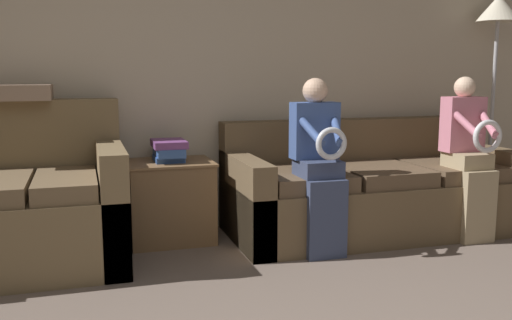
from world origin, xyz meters
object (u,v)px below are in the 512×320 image
book_stack (169,150)px  floor_lamp (497,26)px  side_shelf (170,200)px  throw_pillow (17,92)px  couch_main (370,192)px  child_right_seated (469,152)px  child_left_seated (319,159)px  couch_side (2,210)px

book_stack → floor_lamp: 2.87m
side_shelf → throw_pillow: size_ratio=1.37×
couch_main → throw_pillow: 2.58m
child_right_seated → throw_pillow: size_ratio=2.65×
floor_lamp → couch_main: bearing=-169.5°
side_shelf → book_stack: size_ratio=1.89×
child_left_seated → book_stack: bearing=148.4°
throw_pillow → book_stack: bearing=-6.6°
child_left_seated → book_stack: (-0.90, 0.55, 0.02)m
child_left_seated → child_right_seated: child_right_seated is taller
side_shelf → floor_lamp: size_ratio=0.33×
couch_side → couch_main: bearing=1.0°
side_shelf → throw_pillow: 1.24m
couch_side → side_shelf: size_ratio=2.45×
child_right_seated → side_shelf: size_ratio=1.94×
couch_side → child_left_seated: bearing=-9.5°
child_right_seated → child_left_seated: bearing=179.9°
child_right_seated → floor_lamp: bearing=42.1°
couch_main → child_left_seated: size_ratio=1.85×
child_left_seated → book_stack: child_left_seated is taller
child_right_seated → floor_lamp: 1.30m
book_stack → throw_pillow: throw_pillow is taller
floor_lamp → side_shelf: bearing=-179.0°
child_right_seated → side_shelf: (-2.05, 0.56, -0.34)m
book_stack → floor_lamp: size_ratio=0.18×
floor_lamp → child_left_seated: bearing=-161.7°
couch_side → throw_pillow: 0.79m
book_stack → floor_lamp: floor_lamp is taller
side_shelf → child_left_seated: bearing=-31.8°
floor_lamp → throw_pillow: (-3.70, 0.06, -0.51)m
throw_pillow → side_shelf: bearing=-6.5°
couch_side → child_right_seated: child_right_seated is taller
side_shelf → couch_main: bearing=-7.1°
floor_lamp → throw_pillow: 3.73m
book_stack → child_right_seated: bearing=-15.1°
couch_main → book_stack: size_ratio=6.71×
couch_side → child_left_seated: child_left_seated is taller
couch_main → child_left_seated: (-0.58, -0.37, 0.33)m
couch_main → couch_side: 2.54m
child_left_seated → child_right_seated: 1.15m
child_right_seated → throw_pillow: (-3.03, 0.67, 0.43)m
couch_side → throw_pillow: throw_pillow is taller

